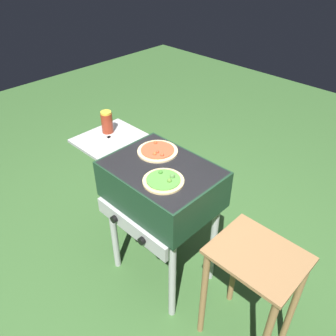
{
  "coord_description": "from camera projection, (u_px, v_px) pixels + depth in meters",
  "views": [
    {
      "loc": [
        1.11,
        -1.09,
        2.0
      ],
      "look_at": [
        0.05,
        0.0,
        0.92
      ],
      "focal_mm": 36.42,
      "sensor_mm": 36.0,
      "label": 1
    }
  ],
  "objects": [
    {
      "name": "prep_table",
      "position": [
        253.0,
        280.0,
        1.75
      ],
      "size": [
        0.44,
        0.36,
        0.72
      ],
      "color": "olive",
      "rests_on": "ground_plane"
    },
    {
      "name": "pizza_veggie",
      "position": [
        164.0,
        180.0,
        1.79
      ],
      "size": [
        0.22,
        0.22,
        0.04
      ],
      "color": "#E0C17F",
      "rests_on": "grill"
    },
    {
      "name": "grill",
      "position": [
        160.0,
        187.0,
        1.99
      ],
      "size": [
        0.96,
        0.53,
        0.9
      ],
      "color": "#193823",
      "rests_on": "ground_plane"
    },
    {
      "name": "pizza_pepperoni",
      "position": [
        158.0,
        151.0,
        2.03
      ],
      "size": [
        0.24,
        0.24,
        0.03
      ],
      "color": "beige",
      "rests_on": "grill"
    },
    {
      "name": "sauce_jar",
      "position": [
        107.0,
        122.0,
        2.19
      ],
      "size": [
        0.07,
        0.07,
        0.15
      ],
      "color": "maroon",
      "rests_on": "grill"
    },
    {
      "name": "ground_plane",
      "position": [
        163.0,
        270.0,
        2.43
      ],
      "size": [
        8.0,
        8.0,
        0.0
      ],
      "primitive_type": "plane",
      "color": "#38602D"
    }
  ]
}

